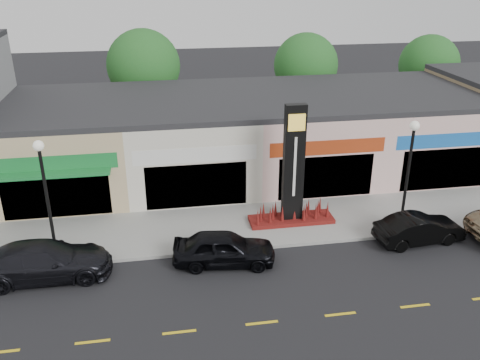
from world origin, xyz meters
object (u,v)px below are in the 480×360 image
(car_dark_sedan, at_px, (44,261))
(car_black_conv, at_px, (419,229))
(lamp_east_near, at_px, (409,166))
(lamp_west_near, at_px, (46,190))
(car_black_sedan, at_px, (224,248))
(pylon_sign, at_px, (293,182))

(car_dark_sedan, relative_size, car_black_conv, 1.31)
(car_black_conv, bearing_deg, lamp_east_near, 16.35)
(lamp_west_near, relative_size, car_dark_sedan, 1.01)
(lamp_east_near, relative_size, car_black_sedan, 1.24)
(lamp_west_near, relative_size, pylon_sign, 0.91)
(lamp_east_near, relative_size, pylon_sign, 0.91)
(lamp_west_near, height_order, lamp_east_near, same)
(lamp_east_near, distance_m, car_dark_sedan, 16.51)
(car_black_sedan, bearing_deg, car_black_conv, -80.64)
(car_dark_sedan, bearing_deg, car_black_conv, -90.27)
(lamp_west_near, bearing_deg, car_black_sedan, -10.43)
(lamp_west_near, distance_m, car_black_sedan, 7.81)
(pylon_sign, xyz_separation_m, car_black_conv, (5.40, -2.71, -1.59))
(car_dark_sedan, bearing_deg, lamp_east_near, -86.69)
(lamp_west_near, distance_m, car_black_conv, 16.67)
(lamp_west_near, relative_size, lamp_east_near, 1.00)
(pylon_sign, relative_size, car_dark_sedan, 1.11)
(lamp_east_near, bearing_deg, lamp_west_near, 180.00)
(lamp_west_near, height_order, car_black_sedan, lamp_west_near)
(pylon_sign, xyz_separation_m, car_black_sedan, (-3.80, -3.02, -1.52))
(lamp_west_near, bearing_deg, car_dark_sedan, -102.38)
(car_dark_sedan, xyz_separation_m, car_black_conv, (16.65, 0.13, -0.10))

